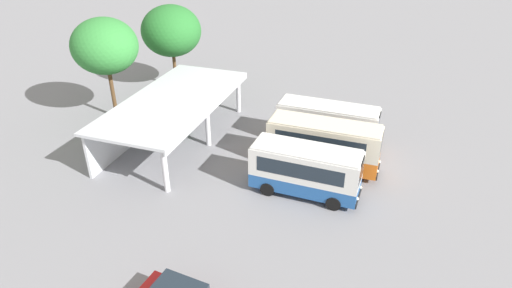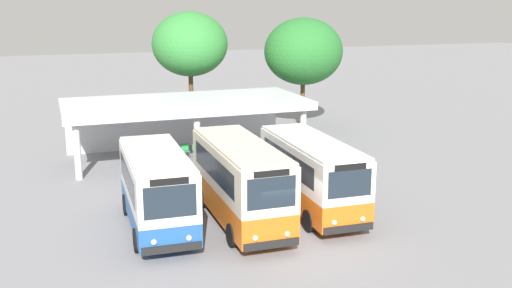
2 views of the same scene
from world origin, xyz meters
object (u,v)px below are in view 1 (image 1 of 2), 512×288
Objects in this scene: city_bus_middle_cream at (327,123)px; waiting_chair_end_by_column at (180,135)px; waiting_chair_second_from_end at (185,132)px; waiting_chair_middle_seat at (187,128)px; city_bus_nearest_orange at (306,169)px; city_bus_second_in_row at (324,143)px.

waiting_chair_end_by_column is (-3.16, 10.56, -1.23)m from city_bus_middle_cream.
city_bus_middle_cream reaches higher than waiting_chair_second_from_end.
waiting_chair_second_from_end and waiting_chair_middle_seat have the same top height.
city_bus_middle_cream reaches higher than waiting_chair_middle_seat.
city_bus_nearest_orange reaches higher than waiting_chair_middle_seat.
city_bus_second_in_row reaches higher than city_bus_middle_cream.
waiting_chair_middle_seat is at bearing 0.87° from waiting_chair_end_by_column.
waiting_chair_middle_seat is (-1.91, 10.58, -1.23)m from city_bus_middle_cream.
city_bus_middle_cream is 8.65× the size of waiting_chair_second_from_end.
city_bus_nearest_orange is 0.91× the size of city_bus_middle_cream.
waiting_chair_middle_seat is at bearing 12.38° from waiting_chair_second_from_end.
city_bus_nearest_orange is 11.61m from waiting_chair_middle_seat.
city_bus_middle_cream is at bearing -79.76° from waiting_chair_middle_seat.
city_bus_nearest_orange is 11.14m from waiting_chair_end_by_column.
waiting_chair_end_by_column is (0.18, 10.93, -1.34)m from city_bus_second_in_row.
city_bus_second_in_row is 11.02m from waiting_chair_end_by_column.
city_bus_middle_cream is (6.69, -0.07, -0.00)m from city_bus_nearest_orange.
city_bus_nearest_orange is 6.69m from city_bus_middle_cream.
waiting_chair_end_by_column is 0.64m from waiting_chair_second_from_end.
waiting_chair_end_by_column and waiting_chair_middle_seat have the same top height.
waiting_chair_middle_seat is (4.78, 10.51, -1.24)m from city_bus_nearest_orange.
city_bus_second_in_row reaches higher than waiting_chair_second_from_end.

